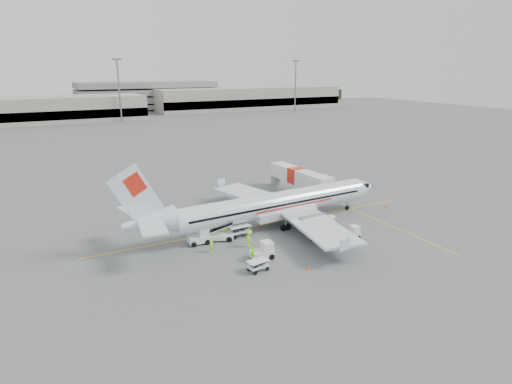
# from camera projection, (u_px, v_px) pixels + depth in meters

# --- Properties ---
(ground) EXTENTS (360.00, 360.00, 0.00)m
(ground) POSITION_uv_depth(u_px,v_px,m) (263.00, 225.00, 54.10)
(ground) COLOR #56595B
(stripe_lead) EXTENTS (44.00, 0.20, 0.01)m
(stripe_lead) POSITION_uv_depth(u_px,v_px,m) (263.00, 225.00, 54.10)
(stripe_lead) COLOR yellow
(stripe_lead) RESTS_ON ground
(stripe_cross) EXTENTS (0.20, 20.00, 0.01)m
(stripe_cross) POSITION_uv_depth(u_px,v_px,m) (392.00, 226.00, 53.51)
(stripe_cross) COLOR yellow
(stripe_cross) RESTS_ON ground
(terminal_east) EXTENTS (90.00, 26.00, 10.00)m
(terminal_east) POSITION_uv_depth(u_px,v_px,m) (248.00, 98.00, 207.21)
(terminal_east) COLOR gray
(terminal_east) RESTS_ON ground
(parking_garage) EXTENTS (62.00, 24.00, 14.00)m
(parking_garage) POSITION_uv_depth(u_px,v_px,m) (147.00, 95.00, 199.42)
(parking_garage) COLOR slate
(parking_garage) RESTS_ON ground
(treeline) EXTENTS (300.00, 3.00, 6.00)m
(treeline) POSITION_uv_depth(u_px,v_px,m) (87.00, 103.00, 202.20)
(treeline) COLOR black
(treeline) RESTS_ON ground
(mast_center) EXTENTS (3.20, 1.20, 22.00)m
(mast_center) POSITION_uv_depth(u_px,v_px,m) (119.00, 91.00, 153.67)
(mast_center) COLOR slate
(mast_center) RESTS_ON ground
(mast_east) EXTENTS (3.20, 1.20, 22.00)m
(mast_east) POSITION_uv_depth(u_px,v_px,m) (295.00, 87.00, 186.99)
(mast_east) COLOR slate
(mast_east) RESTS_ON ground
(aircraft) EXTENTS (36.66, 29.52, 9.69)m
(aircraft) POSITION_uv_depth(u_px,v_px,m) (277.00, 188.00, 52.56)
(aircraft) COLOR silver
(aircraft) RESTS_ON ground
(jet_bridge) EXTENTS (3.66, 15.67, 4.08)m
(jet_bridge) POSITION_uv_depth(u_px,v_px,m) (296.00, 181.00, 66.96)
(jet_bridge) COLOR white
(jet_bridge) RESTS_ON ground
(belt_loader) EXTENTS (5.13, 3.48, 2.60)m
(belt_loader) POSITION_uv_depth(u_px,v_px,m) (217.00, 230.00, 48.90)
(belt_loader) COLOR white
(belt_loader) RESTS_ON ground
(tug_fore) EXTENTS (2.13, 1.39, 1.55)m
(tug_fore) POSITION_uv_depth(u_px,v_px,m) (351.00, 233.00, 49.39)
(tug_fore) COLOR white
(tug_fore) RESTS_ON ground
(tug_mid) EXTENTS (2.39, 1.44, 1.80)m
(tug_mid) POSITION_uv_depth(u_px,v_px,m) (262.00, 251.00, 44.27)
(tug_mid) COLOR white
(tug_mid) RESTS_ON ground
(tug_aft) EXTENTS (2.42, 1.45, 1.83)m
(tug_aft) POSITION_uv_depth(u_px,v_px,m) (199.00, 236.00, 47.99)
(tug_aft) COLOR white
(tug_aft) RESTS_ON ground
(cart_loaded_a) EXTENTS (2.27, 1.57, 1.09)m
(cart_loaded_a) POSITION_uv_depth(u_px,v_px,m) (258.00, 266.00, 41.71)
(cart_loaded_a) COLOR white
(cart_loaded_a) RESTS_ON ground
(cart_loaded_b) EXTENTS (2.63, 1.62, 1.34)m
(cart_loaded_b) POSITION_uv_depth(u_px,v_px,m) (239.00, 231.00, 50.29)
(cart_loaded_b) COLOR white
(cart_loaded_b) RESTS_ON ground
(cart_empty_a) EXTENTS (2.67, 2.32, 1.20)m
(cart_empty_a) POSITION_uv_depth(u_px,v_px,m) (320.00, 235.00, 49.11)
(cart_empty_a) COLOR white
(cart_empty_a) RESTS_ON ground
(cart_empty_b) EXTENTS (2.31, 1.70, 1.08)m
(cart_empty_b) POSITION_uv_depth(u_px,v_px,m) (327.00, 221.00, 54.00)
(cart_empty_b) COLOR white
(cart_empty_b) RESTS_ON ground
(cone_nose) EXTENTS (0.32, 0.32, 0.53)m
(cone_nose) POSITION_uv_depth(u_px,v_px,m) (386.00, 206.00, 60.43)
(cone_nose) COLOR orange
(cone_nose) RESTS_ON ground
(cone_port) EXTENTS (0.32, 0.32, 0.53)m
(cone_port) POSITION_uv_depth(u_px,v_px,m) (237.00, 194.00, 66.26)
(cone_port) COLOR orange
(cone_port) RESTS_ON ground
(cone_stbd) EXTENTS (0.33, 0.33, 0.54)m
(cone_stbd) POSITION_uv_depth(u_px,v_px,m) (308.00, 267.00, 42.03)
(cone_stbd) COLOR orange
(cone_stbd) RESTS_ON ground
(crew_a) EXTENTS (0.69, 0.66, 1.58)m
(crew_a) POSITION_uv_depth(u_px,v_px,m) (211.00, 245.00, 45.93)
(crew_a) COLOR #90EC1D
(crew_a) RESTS_ON ground
(crew_b) EXTENTS (1.05, 1.06, 1.73)m
(crew_b) POSITION_uv_depth(u_px,v_px,m) (224.00, 230.00, 49.91)
(crew_b) COLOR #90EC1D
(crew_b) RESTS_ON ground
(crew_c) EXTENTS (0.74, 1.24, 1.88)m
(crew_c) POSITION_uv_depth(u_px,v_px,m) (249.00, 239.00, 47.24)
(crew_c) COLOR #90EC1D
(crew_c) RESTS_ON ground
(crew_d) EXTENTS (1.04, 0.92, 1.69)m
(crew_d) POSITION_uv_depth(u_px,v_px,m) (253.00, 254.00, 43.69)
(crew_d) COLOR #90EC1D
(crew_d) RESTS_ON ground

